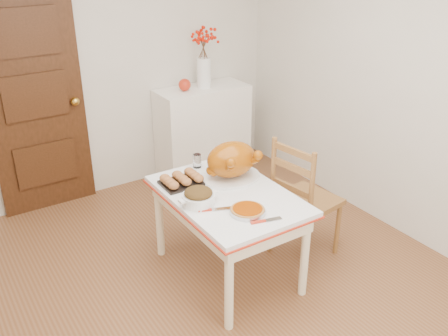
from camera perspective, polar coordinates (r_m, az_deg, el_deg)
floor at (r=3.79m, az=-0.21°, el=-13.68°), size 3.50×4.00×0.00m
wall_back at (r=4.89m, az=-13.27°, el=11.24°), size 3.50×0.00×2.50m
wall_right at (r=4.31m, az=19.96°, el=8.54°), size 0.00×4.00×2.50m
door_back at (r=4.74m, az=-20.83°, el=7.03°), size 0.85×0.06×2.06m
sideboard at (r=5.29m, az=-2.43°, el=4.20°), size 0.96×0.43×0.96m
kitchen_table at (r=3.75m, az=0.42°, el=-7.60°), size 0.80×1.17×0.70m
chair_oak at (r=3.97m, az=9.43°, el=-3.39°), size 0.51×0.51×1.01m
berry_vase at (r=5.07m, az=-2.35°, el=12.66°), size 0.33×0.33×0.63m
apple at (r=5.03m, az=-4.55°, el=9.50°), size 0.12×0.12×0.12m
turkey_platter at (r=3.72m, az=0.86°, el=0.78°), size 0.52×0.44×0.29m
pumpkin_pie at (r=3.32m, az=2.73°, el=-4.83°), size 0.30×0.30×0.05m
stuffing_dish at (r=3.41m, az=-2.96°, el=-3.30°), size 0.36×0.32×0.11m
rolls_tray at (r=3.69m, az=-4.89°, el=-1.31°), size 0.30×0.24×0.08m
pie_server at (r=3.25m, az=4.88°, el=-6.01°), size 0.22×0.11×0.01m
carving_knife at (r=3.36m, az=-0.81°, el=-4.73°), size 0.26×0.16×0.01m
drinking_glass at (r=3.94m, az=-3.11°, el=0.83°), size 0.08×0.08×0.11m
shaker_pair at (r=4.02m, az=0.14°, el=1.22°), size 0.10×0.05×0.09m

